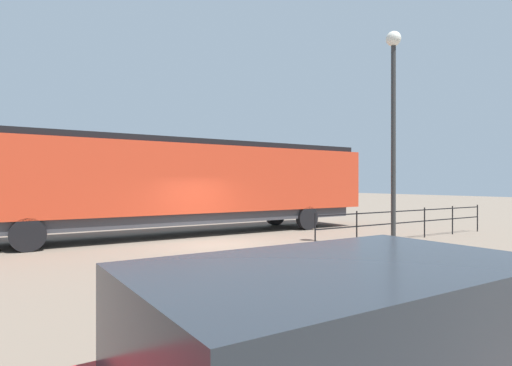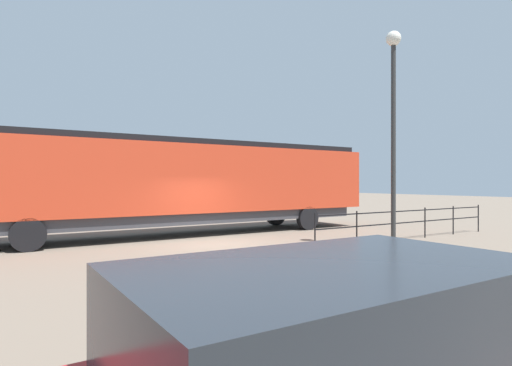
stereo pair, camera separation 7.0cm
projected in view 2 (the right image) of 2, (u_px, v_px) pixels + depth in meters
name	position (u px, v px, depth m)	size (l,w,h in m)	color
ground_plane	(217.00, 245.00, 14.88)	(120.00, 120.00, 0.00)	#756656
locomotive	(193.00, 182.00, 17.95)	(2.91, 18.13, 4.02)	red
lamp_post	(393.00, 101.00, 14.02)	(0.50, 0.50, 7.33)	#2D2D2D
platform_fence	(410.00, 219.00, 16.38)	(0.05, 9.72, 1.22)	black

